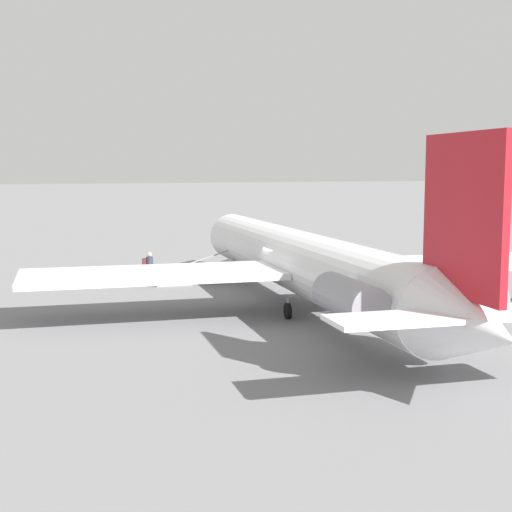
{
  "coord_description": "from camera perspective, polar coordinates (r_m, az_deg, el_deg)",
  "views": [
    {
      "loc": [
        -26.41,
        14.74,
        5.8
      ],
      "look_at": [
        3.68,
        0.15,
        1.79
      ],
      "focal_mm": 50.0,
      "sensor_mm": 36.0,
      "label": 1
    }
  ],
  "objects": [
    {
      "name": "ground_plane",
      "position": [
        30.79,
        3.24,
        -4.04
      ],
      "size": [
        600.0,
        600.0,
        0.0
      ],
      "primitive_type": "plane",
      "color": "slate"
    },
    {
      "name": "airplane_main",
      "position": [
        29.6,
        3.84,
        -0.52
      ],
      "size": [
        30.04,
        23.03,
        6.75
      ],
      "rotation": [
        0.0,
        0.0,
        -0.18
      ],
      "color": "white",
      "rests_on": "ground"
    },
    {
      "name": "boarding_stairs",
      "position": [
        36.71,
        -6.02,
        -1.71
      ],
      "size": [
        1.72,
        4.13,
        1.69
      ],
      "rotation": [
        0.0,
        0.0,
        -1.76
      ],
      "color": "#99999E",
      "rests_on": "ground"
    },
    {
      "name": "passenger",
      "position": [
        36.21,
        -8.56,
        -0.86
      ],
      "size": [
        0.38,
        0.56,
        1.74
      ],
      "rotation": [
        0.0,
        0.0,
        -1.76
      ],
      "color": "#23232D",
      "rests_on": "ground"
    },
    {
      "name": "traffic_cone_near_stairs",
      "position": [
        38.35,
        -14.45,
        -1.6
      ],
      "size": [
        0.63,
        0.63,
        0.69
      ],
      "color": "black",
      "rests_on": "ground"
    }
  ]
}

